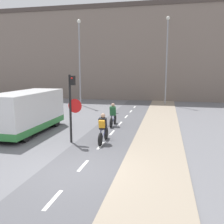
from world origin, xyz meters
The scene contains 10 objects.
ground_plane centered at (0.00, 0.00, 0.00)m, with size 120.00×120.00×0.00m, color slate.
bike_lane centered at (0.00, 0.01, 0.01)m, with size 2.71×60.00×0.02m.
sidewalk_strip centered at (2.55, 0.00, 0.03)m, with size 2.40×60.00×0.05m.
building_row_background centered at (0.00, 23.39, 5.45)m, with size 60.00×5.20×10.89m.
traffic_light_pole centered at (-1.49, 3.33, 2.02)m, with size 0.67×0.25×3.27m.
street_lamp_far centered at (-5.51, 15.83, 4.92)m, with size 0.36×0.36×8.24m.
street_lamp_sidewalk centered at (2.80, 18.07, 5.11)m, with size 0.36×0.36×8.61m.
cyclist_near centered at (-0.02, 3.54, 0.70)m, with size 0.46×1.77×1.45m.
cyclist_far centered at (-0.34, 7.29, 0.66)m, with size 0.46×1.75×1.45m.
van centered at (-4.66, 4.65, 1.13)m, with size 2.01×5.36×2.29m.
Camera 1 is at (2.89, -7.76, 3.48)m, focal length 40.00 mm.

